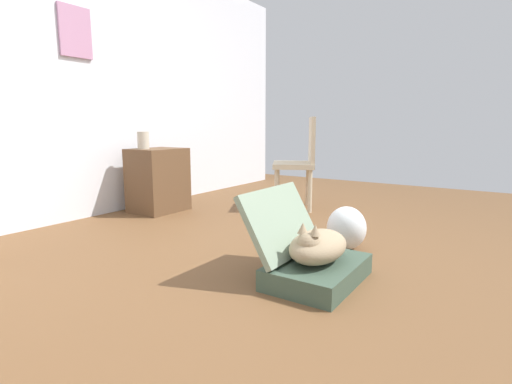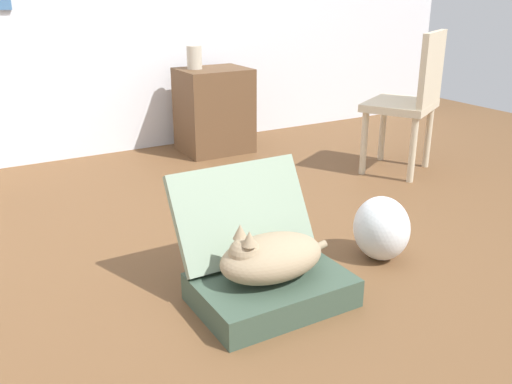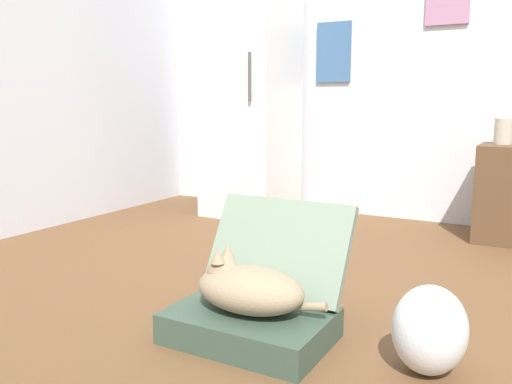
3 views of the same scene
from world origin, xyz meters
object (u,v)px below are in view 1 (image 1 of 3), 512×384
Objects in this scene: plastic_bag_white at (346,228)px; suitcase_base at (317,271)px; chair at (300,159)px; vase_tall at (143,140)px; cat at (317,246)px; side_table at (158,180)px.

suitcase_base is at bearing -172.81° from plastic_bag_white.
vase_tall is at bearing -78.01° from chair.
side_table is (0.81, 2.13, 0.11)m from cat.
chair is at bearing -51.53° from side_table.
vase_tall reaches higher than suitcase_base.
vase_tall is (0.01, 2.09, 0.57)m from plastic_bag_white.
chair is (1.71, 0.99, 0.31)m from cat.
chair is at bearing 30.24° from suitcase_base.
chair is (1.70, 0.99, 0.46)m from suitcase_base.
suitcase_base is 0.15m from cat.
side_table is at bearing 69.51° from suitcase_base.
chair reaches higher than plastic_bag_white.
side_table reaches higher than suitcase_base.
cat is 0.82× the size of side_table.
vase_tall is (0.68, 2.17, 0.51)m from cat.
vase_tall reaches higher than plastic_bag_white.
chair is at bearing -48.87° from vase_tall.
suitcase_base is at bearing -110.49° from side_table.
plastic_bag_white is 1.81× the size of vase_tall.
suitcase_base is 0.95× the size of side_table.
side_table is at bearing -80.66° from chair.
suitcase_base is at bearing -107.07° from vase_tall.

